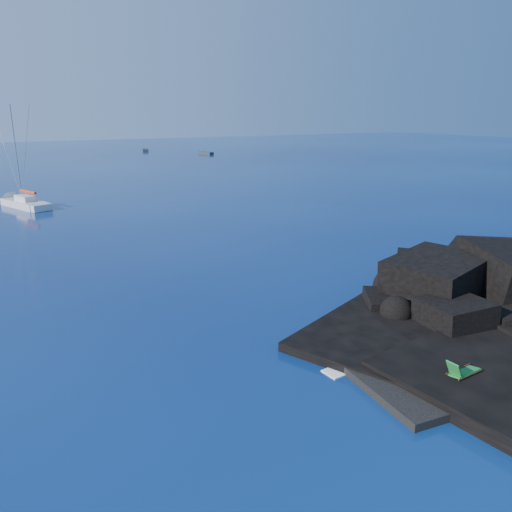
{
  "coord_description": "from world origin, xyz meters",
  "views": [
    {
      "loc": [
        -12.38,
        -12.46,
        10.92
      ],
      "look_at": [
        2.82,
        14.35,
        2.0
      ],
      "focal_mm": 35.0,
      "sensor_mm": 36.0,
      "label": 1
    }
  ],
  "objects": [
    {
      "name": "deck_chair",
      "position": [
        4.04,
        -0.78,
        0.9
      ],
      "size": [
        1.64,
        0.78,
        1.11
      ],
      "primitive_type": null,
      "rotation": [
        0.0,
        0.0,
        0.05
      ],
      "color": "#19722B",
      "rests_on": "beach"
    },
    {
      "name": "towel",
      "position": [
        2.53,
        -0.24,
        0.38
      ],
      "size": [
        2.06,
        1.05,
        0.05
      ],
      "primitive_type": "cube",
      "rotation": [
        0.0,
        0.0,
        0.05
      ],
      "color": "silver",
      "rests_on": "beach"
    },
    {
      "name": "beach",
      "position": [
        4.5,
        0.5,
        0.0
      ],
      "size": [
        9.08,
        6.86,
        0.7
      ],
      "primitive_type": "cube",
      "rotation": [
        0.0,
        0.0,
        -0.1
      ],
      "color": "black",
      "rests_on": "ground"
    },
    {
      "name": "marker_cone",
      "position": [
        3.59,
        -0.78,
        0.59
      ],
      "size": [
        0.42,
        0.42,
        0.49
      ],
      "primitive_type": "cone",
      "rotation": [
        0.0,
        0.0,
        -0.39
      ],
      "color": "orange",
      "rests_on": "beach"
    },
    {
      "name": "sailboat",
      "position": [
        -7.43,
        52.23,
        0.0
      ],
      "size": [
        6.21,
        11.44,
        11.88
      ],
      "primitive_type": null,
      "rotation": [
        0.0,
        0.0,
        0.36
      ],
      "color": "silver",
      "rests_on": "ground"
    },
    {
      "name": "distant_boat_b",
      "position": [
        43.14,
        112.9,
        0.0
      ],
      "size": [
        2.83,
        4.95,
        0.63
      ],
      "primitive_type": "cube",
      "rotation": [
        0.0,
        0.0,
        0.31
      ],
      "color": "#2B2C31",
      "rests_on": "ground"
    },
    {
      "name": "sunbather",
      "position": [
        2.53,
        -0.24,
        0.52
      ],
      "size": [
        1.74,
        0.51,
        0.23
      ],
      "primitive_type": null,
      "rotation": [
        0.0,
        0.0,
        0.05
      ],
      "color": "tan",
      "rests_on": "towel"
    },
    {
      "name": "ground",
      "position": [
        0.0,
        0.0,
        0.0
      ],
      "size": [
        400.0,
        400.0,
        0.0
      ],
      "primitive_type": "plane",
      "color": "#040F40",
      "rests_on": "ground"
    },
    {
      "name": "distant_boat_a",
      "position": [
        32.26,
        131.43,
        0.0
      ],
      "size": [
        2.69,
        5.15,
        0.66
      ],
      "primitive_type": "cube",
      "rotation": [
        0.0,
        0.0,
        -0.25
      ],
      "color": "#28282D",
      "rests_on": "ground"
    },
    {
      "name": "surf_foam",
      "position": [
        5.0,
        5.0,
        0.0
      ],
      "size": [
        10.0,
        8.0,
        0.06
      ],
      "primitive_type": null,
      "color": "white",
      "rests_on": "ground"
    }
  ]
}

